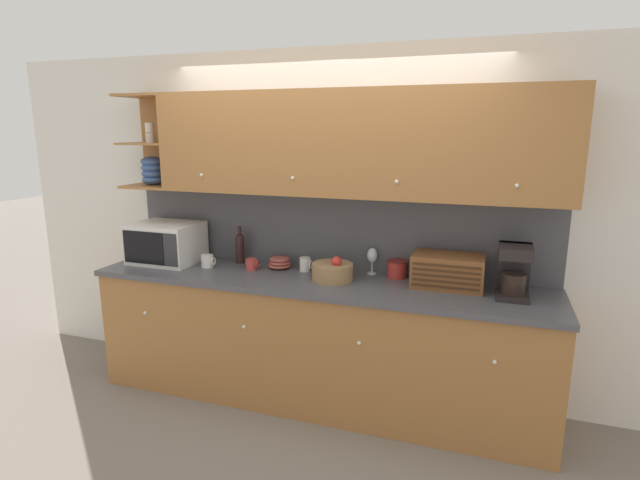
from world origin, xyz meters
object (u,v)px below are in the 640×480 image
(wine_bottle, at_px, (240,247))
(mug, at_px, (208,261))
(storage_canister, at_px, (397,269))
(mug_blue_second, at_px, (252,264))
(microwave, at_px, (166,243))
(mug_patterned_third, at_px, (306,264))
(coffee_maker, at_px, (514,270))
(bowl_stack_on_counter, at_px, (280,262))
(fruit_basket, at_px, (333,271))
(bread_box, at_px, (448,271))
(wine_glass, at_px, (372,256))

(wine_bottle, bearing_deg, mug, -133.78)
(storage_canister, bearing_deg, mug_blue_second, -171.56)
(microwave, bearing_deg, mug_patterned_third, 5.17)
(microwave, height_order, storage_canister, microwave)
(wine_bottle, bearing_deg, coffee_maker, -4.53)
(mug, distance_m, bowl_stack_on_counter, 0.57)
(mug_blue_second, bearing_deg, fruit_basket, -4.41)
(coffee_maker, bearing_deg, bread_box, 171.59)
(bread_box, height_order, coffee_maker, coffee_maker)
(wine_bottle, xyz_separation_m, coffee_maker, (2.06, -0.16, 0.04))
(coffee_maker, bearing_deg, microwave, 179.95)
(fruit_basket, bearing_deg, mug, 179.46)
(wine_bottle, bearing_deg, mug_patterned_third, -5.37)
(mug, bearing_deg, wine_bottle, 46.22)
(mug_patterned_third, xyz_separation_m, storage_canister, (0.69, 0.07, 0.01))
(mug_blue_second, distance_m, fruit_basket, 0.67)
(microwave, bearing_deg, wine_bottle, 15.40)
(wine_bottle, bearing_deg, fruit_basket, -13.43)
(mug, relative_size, bread_box, 0.22)
(bowl_stack_on_counter, height_order, fruit_basket, fruit_basket)
(storage_canister, bearing_deg, microwave, -174.69)
(microwave, xyz_separation_m, bowl_stack_on_counter, (0.95, 0.12, -0.11))
(fruit_basket, bearing_deg, microwave, 178.33)
(mug, bearing_deg, fruit_basket, -0.54)
(bowl_stack_on_counter, relative_size, storage_canister, 1.23)
(mug, bearing_deg, microwave, 175.42)
(wine_glass, bearing_deg, bowl_stack_on_counter, -173.23)
(fruit_basket, distance_m, bread_box, 0.80)
(mug, height_order, coffee_maker, coffee_maker)
(mug, distance_m, wine_glass, 1.29)
(mug_patterned_third, bearing_deg, mug, -169.85)
(bowl_stack_on_counter, xyz_separation_m, bread_box, (1.28, -0.06, 0.07))
(bowl_stack_on_counter, distance_m, wine_glass, 0.73)
(bowl_stack_on_counter, bearing_deg, bread_box, -2.76)
(microwave, distance_m, mug_patterned_third, 1.18)
(fruit_basket, distance_m, storage_canister, 0.47)
(bowl_stack_on_counter, relative_size, wine_glass, 0.91)
(storage_canister, bearing_deg, coffee_maker, -12.50)
(mug_blue_second, height_order, storage_canister, storage_canister)
(mug_blue_second, height_order, wine_glass, wine_glass)
(wine_glass, height_order, coffee_maker, coffee_maker)
(bowl_stack_on_counter, xyz_separation_m, fruit_basket, (0.48, -0.16, 0.02))
(mug_patterned_third, xyz_separation_m, fruit_basket, (0.26, -0.15, 0.01))
(mug, height_order, bowl_stack_on_counter, mug)
(microwave, distance_m, coffee_maker, 2.64)
(fruit_basket, xyz_separation_m, coffee_maker, (1.21, 0.04, 0.11))
(wine_bottle, xyz_separation_m, bread_box, (1.64, -0.10, -0.02))
(bread_box, bearing_deg, microwave, -178.47)
(fruit_basket, distance_m, wine_glass, 0.35)
(microwave, height_order, bread_box, microwave)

